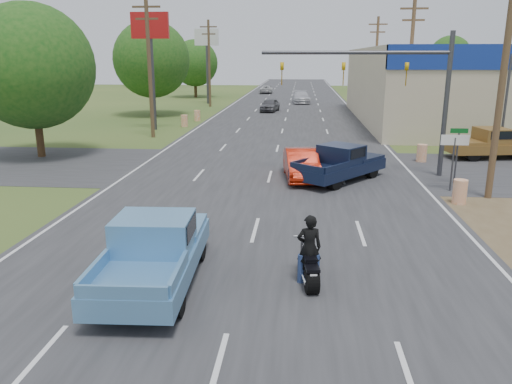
# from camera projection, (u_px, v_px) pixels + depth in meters

# --- Properties ---
(ground) EXTENTS (200.00, 200.00, 0.00)m
(ground) POSITION_uv_depth(u_px,v_px,m) (217.00, 370.00, 9.55)
(ground) COLOR #335220
(ground) RESTS_ON ground
(main_road) EXTENTS (15.00, 180.00, 0.02)m
(main_road) POSITION_uv_depth(u_px,v_px,m) (285.00, 119.00, 48.00)
(main_road) COLOR #2D2D30
(main_road) RESTS_ON ground
(cross_road) EXTENTS (120.00, 10.00, 0.02)m
(cross_road) POSITION_uv_depth(u_px,v_px,m) (272.00, 168.00, 26.85)
(cross_road) COLOR #2D2D30
(cross_road) RESTS_ON ground
(utility_pole_1) EXTENTS (2.00, 0.28, 10.00)m
(utility_pole_1) POSITION_uv_depth(u_px,v_px,m) (504.00, 69.00, 19.84)
(utility_pole_1) COLOR #4C3823
(utility_pole_1) RESTS_ON ground
(utility_pole_2) EXTENTS (2.00, 0.28, 10.00)m
(utility_pole_2) POSITION_uv_depth(u_px,v_px,m) (410.00, 64.00, 37.14)
(utility_pole_2) COLOR #4C3823
(utility_pole_2) RESTS_ON ground
(utility_pole_3) EXTENTS (2.00, 0.28, 10.00)m
(utility_pole_3) POSITION_uv_depth(u_px,v_px,m) (376.00, 62.00, 54.44)
(utility_pole_3) COLOR #4C3823
(utility_pole_3) RESTS_ON ground
(utility_pole_5) EXTENTS (2.00, 0.28, 10.00)m
(utility_pole_5) POSITION_uv_depth(u_px,v_px,m) (149.00, 64.00, 35.90)
(utility_pole_5) COLOR #4C3823
(utility_pole_5) RESTS_ON ground
(utility_pole_6) EXTENTS (2.00, 0.28, 10.00)m
(utility_pole_6) POSITION_uv_depth(u_px,v_px,m) (209.00, 61.00, 58.97)
(utility_pole_6) COLOR #4C3823
(utility_pole_6) RESTS_ON ground
(tree_0) EXTENTS (7.14, 7.14, 8.84)m
(tree_0) POSITION_uv_depth(u_px,v_px,m) (32.00, 67.00, 28.61)
(tree_0) COLOR #422D19
(tree_0) RESTS_ON ground
(tree_1) EXTENTS (7.56, 7.56, 9.36)m
(tree_1) POSITION_uv_depth(u_px,v_px,m) (151.00, 59.00, 49.64)
(tree_1) COLOR #422D19
(tree_1) RESTS_ON ground
(tree_2) EXTENTS (6.72, 6.72, 8.32)m
(tree_2) POSITION_uv_depth(u_px,v_px,m) (195.00, 63.00, 72.93)
(tree_2) COLOR #422D19
(tree_2) RESTS_ON ground
(tree_5) EXTENTS (7.98, 7.98, 9.88)m
(tree_5) POSITION_uv_depth(u_px,v_px,m) (450.00, 57.00, 96.74)
(tree_5) COLOR #422D19
(tree_5) RESTS_ON ground
(tree_6) EXTENTS (8.82, 8.82, 10.92)m
(tree_6) POSITION_uv_depth(u_px,v_px,m) (148.00, 54.00, 101.77)
(tree_6) COLOR #422D19
(tree_6) RESTS_ON ground
(barrel_0) EXTENTS (0.56, 0.56, 1.00)m
(barrel_0) POSITION_uv_depth(u_px,v_px,m) (460.00, 192.00, 20.26)
(barrel_0) COLOR orange
(barrel_0) RESTS_ON ground
(barrel_1) EXTENTS (0.56, 0.56, 1.00)m
(barrel_1) POSITION_uv_depth(u_px,v_px,m) (422.00, 153.00, 28.40)
(barrel_1) COLOR orange
(barrel_1) RESTS_ON ground
(barrel_2) EXTENTS (0.56, 0.56, 1.00)m
(barrel_2) POSITION_uv_depth(u_px,v_px,m) (184.00, 121.00, 42.84)
(barrel_2) COLOR orange
(barrel_2) RESTS_ON ground
(barrel_3) EXTENTS (0.56, 0.56, 1.00)m
(barrel_3) POSITION_uv_depth(u_px,v_px,m) (197.00, 116.00, 46.66)
(barrel_3) COLOR orange
(barrel_3) RESTS_ON ground
(pole_sign_left_near) EXTENTS (3.00, 0.35, 9.20)m
(pole_sign_left_near) POSITION_uv_depth(u_px,v_px,m) (151.00, 39.00, 39.35)
(pole_sign_left_near) COLOR #3F3F44
(pole_sign_left_near) RESTS_ON ground
(pole_sign_left_far) EXTENTS (3.00, 0.35, 9.20)m
(pole_sign_left_far) POSITION_uv_depth(u_px,v_px,m) (207.00, 46.00, 62.42)
(pole_sign_left_far) COLOR #3F3F44
(pole_sign_left_far) RESTS_ON ground
(lane_sign) EXTENTS (1.20, 0.08, 2.52)m
(lane_sign) POSITION_uv_depth(u_px,v_px,m) (454.00, 149.00, 21.80)
(lane_sign) COLOR #3F3F44
(lane_sign) RESTS_ON ground
(street_name_sign) EXTENTS (0.80, 0.08, 2.61)m
(street_name_sign) POSITION_uv_depth(u_px,v_px,m) (457.00, 150.00, 23.27)
(street_name_sign) COLOR #3F3F44
(street_name_sign) RESTS_ON ground
(signal_mast) EXTENTS (9.12, 0.40, 7.00)m
(signal_mast) POSITION_uv_depth(u_px,v_px,m) (392.00, 78.00, 24.13)
(signal_mast) COLOR #3F3F44
(signal_mast) RESTS_ON ground
(red_convertible) EXTENTS (2.00, 4.51, 1.44)m
(red_convertible) POSITION_uv_depth(u_px,v_px,m) (301.00, 165.00, 24.32)
(red_convertible) COLOR #A71A07
(red_convertible) RESTS_ON ground
(motorcycle) EXTENTS (0.70, 2.12, 1.07)m
(motorcycle) POSITION_uv_depth(u_px,v_px,m) (309.00, 267.00, 13.07)
(motorcycle) COLOR black
(motorcycle) RESTS_ON ground
(rider) EXTENTS (0.70, 0.51, 1.78)m
(rider) POSITION_uv_depth(u_px,v_px,m) (309.00, 251.00, 13.01)
(rider) COLOR black
(rider) RESTS_ON ground
(blue_pickup) EXTENTS (2.37, 5.61, 1.83)m
(blue_pickup) POSITION_uv_depth(u_px,v_px,m) (155.00, 249.00, 13.07)
(blue_pickup) COLOR black
(blue_pickup) RESTS_ON ground
(navy_pickup) EXTENTS (4.84, 5.38, 1.74)m
(navy_pickup) POSITION_uv_depth(u_px,v_px,m) (341.00, 163.00, 24.02)
(navy_pickup) COLOR black
(navy_pickup) RESTS_ON ground
(brown_pickup) EXTENTS (5.66, 3.00, 1.78)m
(brown_pickup) POSITION_uv_depth(u_px,v_px,m) (491.00, 143.00, 29.34)
(brown_pickup) COLOR black
(brown_pickup) RESTS_ON ground
(distant_car_grey) EXTENTS (2.23, 4.33, 1.41)m
(distant_car_grey) POSITION_uv_depth(u_px,v_px,m) (270.00, 105.00, 54.65)
(distant_car_grey) COLOR #515156
(distant_car_grey) RESTS_ON ground
(distant_car_silver) EXTENTS (2.45, 5.46, 1.55)m
(distant_car_silver) POSITION_uv_depth(u_px,v_px,m) (301.00, 97.00, 64.67)
(distant_car_silver) COLOR silver
(distant_car_silver) RESTS_ON ground
(distant_car_white) EXTENTS (2.17, 4.51, 1.24)m
(distant_car_white) POSITION_uv_depth(u_px,v_px,m) (266.00, 90.00, 82.18)
(distant_car_white) COLOR silver
(distant_car_white) RESTS_ON ground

